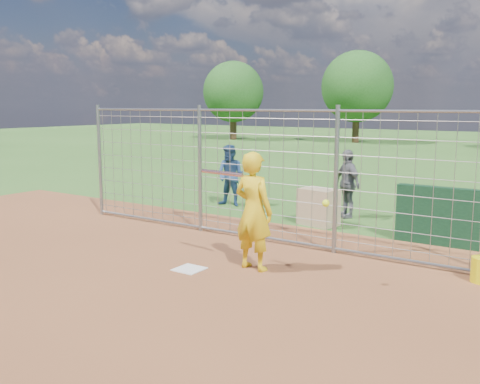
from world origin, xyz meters
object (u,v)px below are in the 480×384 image
Objects in this scene: equipment_bin at (319,207)px; bystander_b at (347,184)px; bystander_a at (231,176)px; batter at (253,211)px.

bystander_b is at bearing 91.96° from equipment_bin.
bystander_a is 1.98× the size of equipment_bin.
bystander_b is at bearing -80.36° from batter.
equipment_bin is at bearing -20.79° from bystander_a.
batter is 5.46m from bystander_a.
bystander_a is 1.00× the size of bystander_b.
bystander_b reaches higher than equipment_bin.
bystander_b is (3.06, 0.34, 0.00)m from bystander_a.
bystander_a is 3.08m from bystander_b.
equipment_bin is (2.88, -0.77, -0.39)m from bystander_a.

